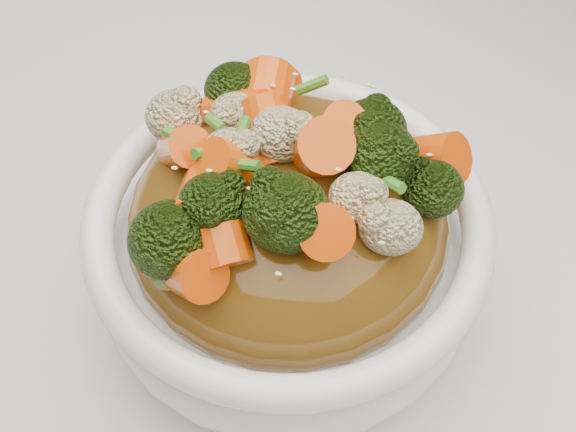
# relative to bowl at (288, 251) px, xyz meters

# --- Properties ---
(tablecloth) EXTENTS (1.20, 0.80, 0.04)m
(tablecloth) POSITION_rel_bowl_xyz_m (0.00, 0.03, -0.06)
(tablecloth) COLOR silver
(tablecloth) RESTS_ON dining_table
(bowl) EXTENTS (0.24, 0.24, 0.09)m
(bowl) POSITION_rel_bowl_xyz_m (0.00, 0.00, 0.00)
(bowl) COLOR white
(bowl) RESTS_ON tablecloth
(sauce_base) EXTENTS (0.19, 0.19, 0.10)m
(sauce_base) POSITION_rel_bowl_xyz_m (0.00, 0.00, 0.03)
(sauce_base) COLOR brown
(sauce_base) RESTS_ON bowl
(carrots) EXTENTS (0.19, 0.19, 0.05)m
(carrots) POSITION_rel_bowl_xyz_m (0.00, 0.00, 0.09)
(carrots) COLOR #E74E07
(carrots) RESTS_ON sauce_base
(broccoli) EXTENTS (0.19, 0.19, 0.04)m
(broccoli) POSITION_rel_bowl_xyz_m (0.00, 0.00, 0.09)
(broccoli) COLOR black
(broccoli) RESTS_ON sauce_base
(cauliflower) EXTENTS (0.19, 0.19, 0.04)m
(cauliflower) POSITION_rel_bowl_xyz_m (0.00, 0.00, 0.09)
(cauliflower) COLOR beige
(cauliflower) RESTS_ON sauce_base
(scallions) EXTENTS (0.14, 0.14, 0.02)m
(scallions) POSITION_rel_bowl_xyz_m (0.00, 0.00, 0.09)
(scallions) COLOR #37791C
(scallions) RESTS_ON sauce_base
(sesame_seeds) EXTENTS (0.17, 0.17, 0.01)m
(sesame_seeds) POSITION_rel_bowl_xyz_m (0.00, 0.00, 0.09)
(sesame_seeds) COLOR beige
(sesame_seeds) RESTS_ON sauce_base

